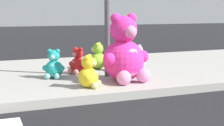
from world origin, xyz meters
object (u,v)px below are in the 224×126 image
at_px(plush_lavender, 137,60).
at_px(plush_teal, 54,66).
at_px(plush_lime, 97,58).
at_px(plush_yellow, 89,74).
at_px(plush_red, 77,63).
at_px(plush_pink_large, 125,54).
at_px(plush_tan, 118,62).

bearing_deg(plush_lavender, plush_teal, -173.37).
distance_m(plush_lime, plush_teal, 1.35).
bearing_deg(plush_yellow, plush_red, 83.04).
xyz_separation_m(plush_lime, plush_red, (-0.59, -0.41, -0.02)).
relative_size(plush_lavender, plush_red, 1.02).
xyz_separation_m(plush_lime, plush_teal, (-1.15, -0.70, -0.01)).
bearing_deg(plush_lavender, plush_yellow, -140.32).
distance_m(plush_lavender, plush_red, 1.38).
distance_m(plush_lavender, plush_yellow, 2.00).
height_order(plush_pink_large, plush_lavender, plush_pink_large).
xyz_separation_m(plush_teal, plush_lavender, (1.95, 0.23, -0.00)).
height_order(plush_teal, plush_lavender, plush_teal).
bearing_deg(plush_tan, plush_yellow, -128.96).
relative_size(plush_teal, plush_tan, 1.22).
xyz_separation_m(plush_lime, plush_yellow, (-0.75, -1.76, -0.01)).
distance_m(plush_pink_large, plush_yellow, 0.88).
xyz_separation_m(plush_red, plush_tan, (0.94, 0.02, -0.03)).
bearing_deg(plush_lime, plush_lavender, -30.99).
xyz_separation_m(plush_lavender, plush_tan, (-0.44, 0.08, -0.04)).
bearing_deg(plush_red, plush_lavender, -2.83).
relative_size(plush_red, plush_tan, 1.18).
xyz_separation_m(plush_pink_large, plush_yellow, (-0.79, -0.27, -0.28)).
height_order(plush_lavender, plush_tan, plush_lavender).
xyz_separation_m(plush_pink_large, plush_red, (-0.63, 1.08, -0.29)).
distance_m(plush_teal, plush_lavender, 1.96).
distance_m(plush_yellow, plush_tan, 1.76).
bearing_deg(plush_yellow, plush_tan, 51.04).
xyz_separation_m(plush_pink_large, plush_teal, (-1.20, 0.78, -0.28)).
bearing_deg(plush_tan, plush_lavender, -10.86).
xyz_separation_m(plush_teal, plush_red, (0.57, 0.29, -0.01)).
bearing_deg(plush_red, plush_lime, 34.84).
height_order(plush_pink_large, plush_lime, plush_pink_large).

